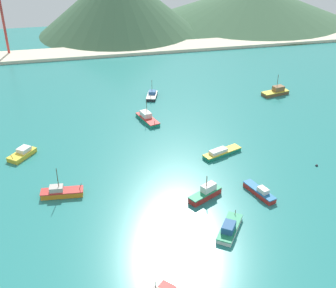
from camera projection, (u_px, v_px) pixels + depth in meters
name	position (u px, v px, depth m)	size (l,w,h in m)	color
ground	(138.00, 164.00, 101.81)	(260.00, 280.00, 0.50)	teal
fishing_boat_0	(221.00, 152.00, 104.87)	(10.55, 6.05, 1.79)	#198466
fishing_boat_1	(206.00, 193.00, 89.32)	(7.93, 5.66, 5.28)	red
fishing_boat_2	(61.00, 192.00, 90.08)	(8.94, 3.46, 6.74)	orange
fishing_boat_3	(147.00, 118.00, 121.41)	(5.57, 10.03, 6.34)	#198466
fishing_boat_5	(276.00, 92.00, 138.24)	(9.35, 4.93, 6.70)	brown
fishing_boat_6	(229.00, 228.00, 80.02)	(7.34, 8.78, 2.41)	silver
fishing_boat_7	(22.00, 154.00, 104.18)	(6.98, 7.61, 2.19)	gold
fishing_boat_9	(260.00, 192.00, 90.32)	(4.48, 8.64, 2.20)	red
fishing_boat_10	(152.00, 95.00, 136.39)	(4.89, 7.47, 5.66)	#232328
buoy_0	(317.00, 166.00, 100.65)	(0.63, 0.63, 0.63)	#232328
beach_strip	(103.00, 51.00, 177.83)	(247.00, 14.32, 1.20)	beige
hill_central	(118.00, 0.00, 200.09)	(75.36, 75.36, 29.39)	#3D6042
hill_east	(253.00, 2.00, 225.66)	(100.32, 100.32, 18.17)	#3D6042
radio_tower	(3.00, 17.00, 167.06)	(2.99, 2.39, 29.89)	#B7332D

